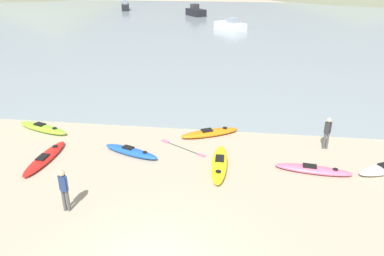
{
  "coord_description": "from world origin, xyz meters",
  "views": [
    {
      "loc": [
        2.28,
        -8.04,
        8.39
      ],
      "look_at": [
        -0.04,
        9.45,
        0.5
      ],
      "focal_mm": 35.0,
      "sensor_mm": 36.0,
      "label": 1
    }
  ],
  "objects_px": {
    "kayak_on_sand_4": "(313,170)",
    "moored_boat_2": "(125,7)",
    "kayak_on_sand_6": "(42,128)",
    "person_near_foreground": "(64,188)",
    "loose_paddle": "(183,148)",
    "person_near_waterline": "(327,131)",
    "kayak_on_sand_5": "(210,133)",
    "moored_boat_4": "(196,12)",
    "kayak_on_sand_3": "(45,158)",
    "kayak_on_sand_0": "(131,151)",
    "kayak_on_sand_1": "(219,164)",
    "moored_boat_1": "(231,25)"
  },
  "relations": [
    {
      "from": "kayak_on_sand_1",
      "to": "moored_boat_2",
      "type": "xyz_separation_m",
      "value": [
        -21.01,
        55.44,
        0.53
      ]
    },
    {
      "from": "kayak_on_sand_3",
      "to": "moored_boat_2",
      "type": "bearing_deg",
      "value": 103.12
    },
    {
      "from": "kayak_on_sand_1",
      "to": "person_near_foreground",
      "type": "xyz_separation_m",
      "value": [
        -5.34,
        -3.9,
        0.8
      ]
    },
    {
      "from": "moored_boat_1",
      "to": "moored_boat_2",
      "type": "relative_size",
      "value": 1.23
    },
    {
      "from": "kayak_on_sand_6",
      "to": "person_near_foreground",
      "type": "bearing_deg",
      "value": -56.2
    },
    {
      "from": "kayak_on_sand_6",
      "to": "person_near_foreground",
      "type": "height_order",
      "value": "person_near_foreground"
    },
    {
      "from": "kayak_on_sand_4",
      "to": "loose_paddle",
      "type": "xyz_separation_m",
      "value": [
        -5.96,
        1.5,
        -0.13
      ]
    },
    {
      "from": "kayak_on_sand_6",
      "to": "loose_paddle",
      "type": "bearing_deg",
      "value": -7.82
    },
    {
      "from": "person_near_waterline",
      "to": "kayak_on_sand_6",
      "type": "bearing_deg",
      "value": 179.33
    },
    {
      "from": "kayak_on_sand_5",
      "to": "kayak_on_sand_6",
      "type": "relative_size",
      "value": 0.94
    },
    {
      "from": "moored_boat_4",
      "to": "loose_paddle",
      "type": "distance_m",
      "value": 48.24
    },
    {
      "from": "kayak_on_sand_0",
      "to": "kayak_on_sand_1",
      "type": "height_order",
      "value": "kayak_on_sand_1"
    },
    {
      "from": "kayak_on_sand_3",
      "to": "moored_boat_4",
      "type": "relative_size",
      "value": 0.84
    },
    {
      "from": "person_near_waterline",
      "to": "moored_boat_1",
      "type": "height_order",
      "value": "person_near_waterline"
    },
    {
      "from": "moored_boat_1",
      "to": "kayak_on_sand_6",
      "type": "bearing_deg",
      "value": -104.55
    },
    {
      "from": "kayak_on_sand_4",
      "to": "person_near_foreground",
      "type": "bearing_deg",
      "value": -157.09
    },
    {
      "from": "kayak_on_sand_6",
      "to": "person_near_waterline",
      "type": "bearing_deg",
      "value": -0.67
    },
    {
      "from": "kayak_on_sand_0",
      "to": "person_near_waterline",
      "type": "height_order",
      "value": "person_near_waterline"
    },
    {
      "from": "kayak_on_sand_0",
      "to": "kayak_on_sand_4",
      "type": "relative_size",
      "value": 0.9
    },
    {
      "from": "kayak_on_sand_3",
      "to": "loose_paddle",
      "type": "bearing_deg",
      "value": 18.3
    },
    {
      "from": "moored_boat_2",
      "to": "kayak_on_sand_4",
      "type": "bearing_deg",
      "value": -65.64
    },
    {
      "from": "kayak_on_sand_1",
      "to": "kayak_on_sand_3",
      "type": "xyz_separation_m",
      "value": [
        -7.99,
        -0.43,
        -0.04
      ]
    },
    {
      "from": "person_near_waterline",
      "to": "kayak_on_sand_4",
      "type": "bearing_deg",
      "value": -111.25
    },
    {
      "from": "person_near_waterline",
      "to": "kayak_on_sand_1",
      "type": "bearing_deg",
      "value": -153.58
    },
    {
      "from": "kayak_on_sand_0",
      "to": "moored_boat_1",
      "type": "height_order",
      "value": "moored_boat_1"
    },
    {
      "from": "person_near_foreground",
      "to": "person_near_waterline",
      "type": "distance_m",
      "value": 12.15
    },
    {
      "from": "kayak_on_sand_3",
      "to": "moored_boat_2",
      "type": "xyz_separation_m",
      "value": [
        -13.02,
        55.87,
        0.57
      ]
    },
    {
      "from": "person_near_waterline",
      "to": "loose_paddle",
      "type": "relative_size",
      "value": 0.66
    },
    {
      "from": "kayak_on_sand_3",
      "to": "moored_boat_1",
      "type": "height_order",
      "value": "moored_boat_1"
    },
    {
      "from": "person_near_foreground",
      "to": "person_near_waterline",
      "type": "bearing_deg",
      "value": 31.68
    },
    {
      "from": "kayak_on_sand_0",
      "to": "person_near_foreground",
      "type": "bearing_deg",
      "value": -103.75
    },
    {
      "from": "kayak_on_sand_0",
      "to": "kayak_on_sand_1",
      "type": "distance_m",
      "value": 4.28
    },
    {
      "from": "kayak_on_sand_4",
      "to": "person_near_waterline",
      "type": "bearing_deg",
      "value": 68.75
    },
    {
      "from": "kayak_on_sand_1",
      "to": "kayak_on_sand_5",
      "type": "xyz_separation_m",
      "value": [
        -0.72,
        3.23,
        -0.01
      ]
    },
    {
      "from": "kayak_on_sand_6",
      "to": "loose_paddle",
      "type": "height_order",
      "value": "kayak_on_sand_6"
    },
    {
      "from": "kayak_on_sand_6",
      "to": "loose_paddle",
      "type": "xyz_separation_m",
      "value": [
        7.83,
        -1.08,
        -0.15
      ]
    },
    {
      "from": "kayak_on_sand_3",
      "to": "loose_paddle",
      "type": "xyz_separation_m",
      "value": [
        6.09,
        2.01,
        -0.11
      ]
    },
    {
      "from": "person_near_foreground",
      "to": "moored_boat_2",
      "type": "bearing_deg",
      "value": 104.79
    },
    {
      "from": "kayak_on_sand_6",
      "to": "kayak_on_sand_5",
      "type": "bearing_deg",
      "value": 3.66
    },
    {
      "from": "kayak_on_sand_6",
      "to": "loose_paddle",
      "type": "distance_m",
      "value": 7.9
    },
    {
      "from": "kayak_on_sand_0",
      "to": "loose_paddle",
      "type": "bearing_deg",
      "value": 22.14
    },
    {
      "from": "kayak_on_sand_4",
      "to": "moored_boat_2",
      "type": "xyz_separation_m",
      "value": [
        -25.07,
        55.36,
        0.55
      ]
    },
    {
      "from": "kayak_on_sand_6",
      "to": "moored_boat_2",
      "type": "height_order",
      "value": "moored_boat_2"
    },
    {
      "from": "moored_boat_4",
      "to": "loose_paddle",
      "type": "bearing_deg",
      "value": -83.72
    },
    {
      "from": "kayak_on_sand_6",
      "to": "person_near_foreground",
      "type": "relative_size",
      "value": 1.98
    },
    {
      "from": "kayak_on_sand_0",
      "to": "moored_boat_1",
      "type": "distance_m",
      "value": 36.12
    },
    {
      "from": "kayak_on_sand_1",
      "to": "kayak_on_sand_6",
      "type": "distance_m",
      "value": 10.08
    },
    {
      "from": "kayak_on_sand_3",
      "to": "loose_paddle",
      "type": "distance_m",
      "value": 6.42
    },
    {
      "from": "kayak_on_sand_1",
      "to": "moored_boat_4",
      "type": "distance_m",
      "value": 50.05
    },
    {
      "from": "moored_boat_4",
      "to": "kayak_on_sand_6",
      "type": "bearing_deg",
      "value": -93.12
    }
  ]
}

